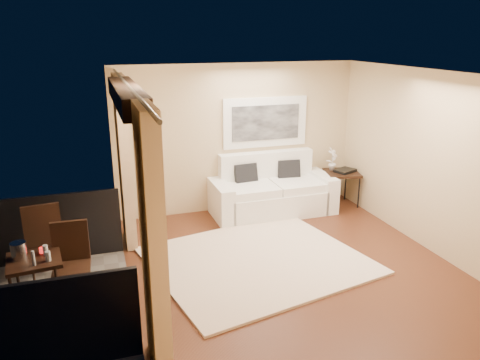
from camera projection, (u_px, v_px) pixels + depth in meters
name	position (u px, v px, depth m)	size (l,w,h in m)	color
floor	(291.00, 266.00, 6.72)	(5.00, 5.00, 0.00)	#5A2E1A
room_shell	(126.00, 95.00, 5.33)	(5.00, 6.40, 5.00)	white
balcony	(42.00, 293.00, 5.69)	(1.81, 2.60, 1.17)	#605B56
curtains	(135.00, 193.00, 5.69)	(0.16, 4.80, 2.64)	#DCB687
artwork	(265.00, 122.00, 8.62)	(1.62, 0.07, 0.92)	white
rug	(257.00, 260.00, 6.84)	(2.92, 2.54, 0.04)	#FCE4CA
sofa	(271.00, 192.00, 8.66)	(2.25, 0.99, 1.08)	white
side_table	(342.00, 175.00, 8.92)	(0.73, 0.73, 0.67)	black
tray	(345.00, 171.00, 8.89)	(0.38, 0.28, 0.05)	black
orchid	(332.00, 159.00, 8.94)	(0.23, 0.16, 0.45)	white
bistro_table	(35.00, 265.00, 5.45)	(0.66, 0.66, 0.70)	black
balcony_chair_far	(43.00, 234.00, 6.25)	(0.52, 0.52, 1.08)	black
balcony_chair_near	(71.00, 256.00, 5.74)	(0.45, 0.46, 1.01)	black
ice_bucket	(19.00, 251.00, 5.40)	(0.18, 0.18, 0.20)	silver
candle	(42.00, 250.00, 5.55)	(0.06, 0.06, 0.07)	#FC1A16
vase	(33.00, 258.00, 5.24)	(0.04, 0.04, 0.18)	silver
glass_a	(48.00, 256.00, 5.35)	(0.06, 0.06, 0.12)	silver
glass_b	(45.00, 250.00, 5.51)	(0.06, 0.06, 0.12)	silver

